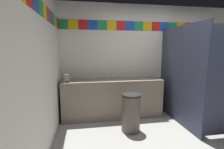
# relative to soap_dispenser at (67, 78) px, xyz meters

# --- Properties ---
(ground_plane) EXTENTS (9.44, 9.44, 0.00)m
(ground_plane) POSITION_rel_soap_dispenser_xyz_m (1.96, -1.26, -0.93)
(ground_plane) COLOR #9E9E99
(wall_back) EXTENTS (4.29, 0.09, 2.54)m
(wall_back) POSITION_rel_soap_dispenser_xyz_m (1.96, 0.48, 0.35)
(wall_back) COLOR silver
(wall_back) RESTS_ON ground_plane
(wall_side) EXTENTS (0.09, 3.41, 2.54)m
(wall_side) POSITION_rel_soap_dispenser_xyz_m (-0.22, -1.26, 0.35)
(wall_side) COLOR silver
(wall_side) RESTS_ON ground_plane
(vanity_counter) EXTENTS (2.19, 0.56, 0.85)m
(vanity_counter) POSITION_rel_soap_dispenser_xyz_m (0.96, 0.16, -0.50)
(vanity_counter) COLOR gray
(vanity_counter) RESTS_ON ground_plane
(faucet_center) EXTENTS (0.04, 0.10, 0.14)m
(faucet_center) POSITION_rel_soap_dispenser_xyz_m (0.96, 0.25, -0.03)
(faucet_center) COLOR silver
(faucet_center) RESTS_ON vanity_counter
(soap_dispenser) EXTENTS (0.09, 0.09, 0.16)m
(soap_dispenser) POSITION_rel_soap_dispenser_xyz_m (0.00, 0.00, 0.00)
(soap_dispenser) COLOR gray
(soap_dispenser) RESTS_ON vanity_counter
(stall_divider) EXTENTS (0.92, 1.56, 1.98)m
(stall_divider) POSITION_rel_soap_dispenser_xyz_m (2.43, -0.60, 0.06)
(stall_divider) COLOR #33384C
(stall_divider) RESTS_ON ground_plane
(toilet) EXTENTS (0.39, 0.49, 0.74)m
(toilet) POSITION_rel_soap_dispenser_xyz_m (2.83, -0.05, -0.63)
(toilet) COLOR white
(toilet) RESTS_ON ground_plane
(trash_bin) EXTENTS (0.35, 0.35, 0.71)m
(trash_bin) POSITION_rel_soap_dispenser_xyz_m (1.19, -0.58, -0.58)
(trash_bin) COLOR brown
(trash_bin) RESTS_ON ground_plane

